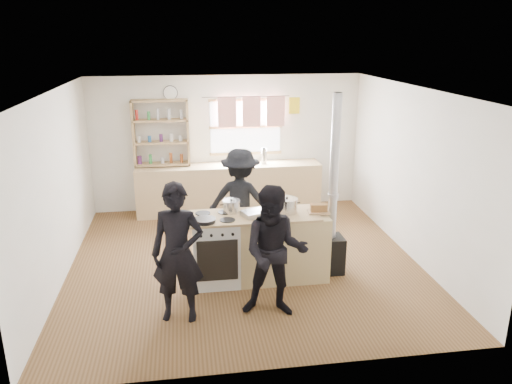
{
  "coord_description": "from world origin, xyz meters",
  "views": [
    {
      "loc": [
        -0.82,
        -6.65,
        3.21
      ],
      "look_at": [
        0.16,
        -0.1,
        1.1
      ],
      "focal_mm": 35.0,
      "sensor_mm": 36.0,
      "label": 1
    }
  ],
  "objects_px": {
    "roast_tray": "(256,213)",
    "cooking_island": "(260,247)",
    "skillet_greens": "(205,220)",
    "flue_heater": "(331,229)",
    "person_near_right": "(275,252)",
    "stockpot_counter": "(287,205)",
    "stockpot_stove": "(231,206)",
    "person_near_left": "(178,253)",
    "thermos": "(264,156)",
    "person_far": "(241,200)",
    "bread_board": "(319,209)"
  },
  "relations": [
    {
      "from": "roast_tray",
      "to": "cooking_island",
      "type": "bearing_deg",
      "value": 19.74
    },
    {
      "from": "stockpot_stove",
      "to": "flue_heater",
      "type": "bearing_deg",
      "value": -3.66
    },
    {
      "from": "skillet_greens",
      "to": "stockpot_stove",
      "type": "distance_m",
      "value": 0.5
    },
    {
      "from": "thermos",
      "to": "bread_board",
      "type": "bearing_deg",
      "value": -84.42
    },
    {
      "from": "skillet_greens",
      "to": "person_near_left",
      "type": "bearing_deg",
      "value": -117.1
    },
    {
      "from": "skillet_greens",
      "to": "person_far",
      "type": "height_order",
      "value": "person_far"
    },
    {
      "from": "roast_tray",
      "to": "person_near_left",
      "type": "height_order",
      "value": "person_near_left"
    },
    {
      "from": "stockpot_stove",
      "to": "bread_board",
      "type": "bearing_deg",
      "value": -9.36
    },
    {
      "from": "stockpot_stove",
      "to": "person_near_left",
      "type": "bearing_deg",
      "value": -125.71
    },
    {
      "from": "stockpot_stove",
      "to": "flue_heater",
      "type": "height_order",
      "value": "flue_heater"
    },
    {
      "from": "stockpot_counter",
      "to": "person_far",
      "type": "bearing_deg",
      "value": 117.21
    },
    {
      "from": "flue_heater",
      "to": "person_far",
      "type": "height_order",
      "value": "flue_heater"
    },
    {
      "from": "stockpot_counter",
      "to": "person_far",
      "type": "height_order",
      "value": "person_far"
    },
    {
      "from": "cooking_island",
      "to": "flue_heater",
      "type": "relative_size",
      "value": 0.79
    },
    {
      "from": "thermos",
      "to": "skillet_greens",
      "type": "distance_m",
      "value": 3.2
    },
    {
      "from": "skillet_greens",
      "to": "flue_heater",
      "type": "relative_size",
      "value": 0.15
    },
    {
      "from": "person_near_left",
      "to": "person_far",
      "type": "height_order",
      "value": "person_near_left"
    },
    {
      "from": "roast_tray",
      "to": "person_near_left",
      "type": "relative_size",
      "value": 0.26
    },
    {
      "from": "cooking_island",
      "to": "stockpot_stove",
      "type": "distance_m",
      "value": 0.67
    },
    {
      "from": "thermos",
      "to": "person_far",
      "type": "distance_m",
      "value": 1.89
    },
    {
      "from": "bread_board",
      "to": "stockpot_stove",
      "type": "bearing_deg",
      "value": 170.64
    },
    {
      "from": "thermos",
      "to": "person_near_left",
      "type": "height_order",
      "value": "person_near_left"
    },
    {
      "from": "stockpot_counter",
      "to": "roast_tray",
      "type": "bearing_deg",
      "value": -172.61
    },
    {
      "from": "person_near_right",
      "to": "person_far",
      "type": "relative_size",
      "value": 1.0
    },
    {
      "from": "skillet_greens",
      "to": "roast_tray",
      "type": "relative_size",
      "value": 0.88
    },
    {
      "from": "roast_tray",
      "to": "person_near_right",
      "type": "distance_m",
      "value": 0.91
    },
    {
      "from": "flue_heater",
      "to": "person_near_right",
      "type": "xyz_separation_m",
      "value": [
        -0.97,
        -0.97,
        0.15
      ]
    },
    {
      "from": "stockpot_stove",
      "to": "person_far",
      "type": "height_order",
      "value": "person_far"
    },
    {
      "from": "thermos",
      "to": "person_near_right",
      "type": "bearing_deg",
      "value": -97.4
    },
    {
      "from": "stockpot_stove",
      "to": "cooking_island",
      "type": "bearing_deg",
      "value": -22.66
    },
    {
      "from": "stockpot_stove",
      "to": "stockpot_counter",
      "type": "height_order",
      "value": "stockpot_counter"
    },
    {
      "from": "skillet_greens",
      "to": "stockpot_stove",
      "type": "height_order",
      "value": "stockpot_stove"
    },
    {
      "from": "flue_heater",
      "to": "person_near_left",
      "type": "bearing_deg",
      "value": -156.48
    },
    {
      "from": "stockpot_counter",
      "to": "flue_heater",
      "type": "xyz_separation_m",
      "value": [
        0.64,
        0.03,
        -0.38
      ]
    },
    {
      "from": "flue_heater",
      "to": "person_near_left",
      "type": "height_order",
      "value": "flue_heater"
    },
    {
      "from": "flue_heater",
      "to": "person_near_right",
      "type": "relative_size",
      "value": 1.57
    },
    {
      "from": "skillet_greens",
      "to": "person_far",
      "type": "distance_m",
      "value": 1.34
    },
    {
      "from": "cooking_island",
      "to": "roast_tray",
      "type": "height_order",
      "value": "roast_tray"
    },
    {
      "from": "person_near_left",
      "to": "flue_heater",
      "type": "bearing_deg",
      "value": 33.82
    },
    {
      "from": "flue_heater",
      "to": "person_far",
      "type": "distance_m",
      "value": 1.49
    },
    {
      "from": "thermos",
      "to": "person_near_right",
      "type": "distance_m",
      "value": 3.72
    },
    {
      "from": "skillet_greens",
      "to": "roast_tray",
      "type": "height_order",
      "value": "roast_tray"
    },
    {
      "from": "roast_tray",
      "to": "person_near_right",
      "type": "relative_size",
      "value": 0.27
    },
    {
      "from": "cooking_island",
      "to": "stockpot_stove",
      "type": "xyz_separation_m",
      "value": [
        -0.36,
        0.15,
        0.55
      ]
    },
    {
      "from": "roast_tray",
      "to": "thermos",
      "type": "bearing_deg",
      "value": 78.61
    },
    {
      "from": "stockpot_counter",
      "to": "person_near_right",
      "type": "xyz_separation_m",
      "value": [
        -0.33,
        -0.95,
        -0.23
      ]
    },
    {
      "from": "stockpot_counter",
      "to": "person_near_right",
      "type": "height_order",
      "value": "person_near_right"
    },
    {
      "from": "stockpot_counter",
      "to": "bread_board",
      "type": "bearing_deg",
      "value": -9.94
    },
    {
      "from": "thermos",
      "to": "flue_heater",
      "type": "distance_m",
      "value": 2.78
    },
    {
      "from": "roast_tray",
      "to": "person_near_right",
      "type": "bearing_deg",
      "value": -84.65
    }
  ]
}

